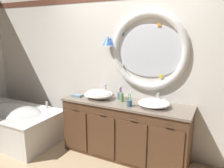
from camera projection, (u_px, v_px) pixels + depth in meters
ground_plane at (111, 162)px, 3.16m from camera, size 14.00×14.00×0.00m
back_wall_assembly at (130, 65)px, 3.35m from camera, size 6.40×0.26×2.60m
vanity_counter at (125, 129)px, 3.26m from camera, size 1.89×0.59×0.84m
bathtub at (12, 121)px, 3.80m from camera, size 1.65×0.93×0.63m
sink_basin_left at (99, 94)px, 3.31m from camera, size 0.43×0.43×0.14m
sink_basin_right at (154, 103)px, 2.94m from camera, size 0.42×0.42×0.10m
faucet_set_left at (106, 91)px, 3.50m from camera, size 0.22×0.13×0.18m
faucet_set_right at (158, 99)px, 3.13m from camera, size 0.24×0.13×0.15m
toothbrush_holder_left at (120, 95)px, 3.30m from camera, size 0.10×0.10×0.20m
toothbrush_holder_right at (129, 103)px, 2.97m from camera, size 0.08×0.08×0.20m
soap_dispenser at (122, 97)px, 3.17m from camera, size 0.06×0.07×0.15m
folded_hand_towel at (77, 96)px, 3.43m from camera, size 0.17×0.11×0.03m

